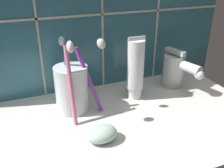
{
  "coord_description": "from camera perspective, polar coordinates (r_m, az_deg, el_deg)",
  "views": [
    {
      "loc": [
        -19.01,
        -40.99,
        32.55
      ],
      "look_at": [
        -1.56,
        3.32,
        9.35
      ],
      "focal_mm": 40.0,
      "sensor_mm": 36.0,
      "label": 1
    }
  ],
  "objects": [
    {
      "name": "soap_bar",
      "position": [
        0.48,
        -2.49,
        -11.28
      ],
      "size": [
        6.27,
        4.79,
        3.03
      ],
      "primitive_type": "ellipsoid",
      "color": "silver",
      "rests_on": "sink_counter"
    },
    {
      "name": "sink_faucet",
      "position": [
        0.69,
        14.41,
        3.21
      ],
      "size": [
        6.2,
        12.04,
        10.25
      ],
      "rotation": [
        0.0,
        0.0,
        -1.31
      ],
      "color": "silver",
      "rests_on": "sink_counter"
    },
    {
      "name": "sink_counter",
      "position": [
        0.55,
        2.81,
        -8.99
      ],
      "size": [
        62.77,
        36.74,
        2.0
      ],
      "primitive_type": "cube",
      "color": "silver",
      "rests_on": "ground"
    },
    {
      "name": "toothbrush_cup",
      "position": [
        0.56,
        -9.08,
        -0.79
      ],
      "size": [
        11.07,
        13.71,
        18.29
      ],
      "color": "silver",
      "rests_on": "sink_counter"
    },
    {
      "name": "toothpaste_tube",
      "position": [
        0.6,
        5.37,
        3.5
      ],
      "size": [
        4.23,
        4.03,
        15.58
      ],
      "color": "white",
      "rests_on": "sink_counter"
    }
  ]
}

